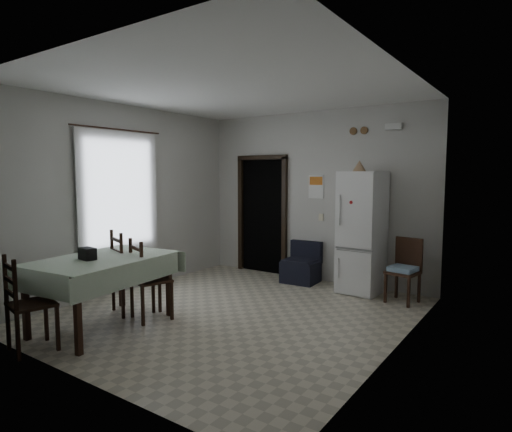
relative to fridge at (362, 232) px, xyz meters
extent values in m
plane|color=#C0B79D|center=(-1.00, -1.93, -0.94)|extent=(4.50, 4.50, 0.00)
cube|color=black|center=(-2.05, 0.54, 0.11)|extent=(0.90, 0.45, 2.10)
cube|color=black|center=(-2.54, 0.29, 0.11)|extent=(0.08, 0.10, 2.18)
cube|color=black|center=(-1.56, 0.29, 0.11)|extent=(0.08, 0.10, 2.18)
cube|color=black|center=(-2.05, 0.29, 1.20)|extent=(1.06, 0.10, 0.08)
cube|color=silver|center=(-3.15, -2.13, 0.61)|extent=(0.10, 1.20, 1.60)
cube|color=silver|center=(-3.04, -2.13, 0.61)|extent=(0.02, 1.45, 1.85)
cylinder|color=black|center=(-3.03, -2.13, 1.56)|extent=(0.02, 1.60, 0.02)
cube|color=white|center=(-0.95, 0.31, 0.68)|extent=(0.28, 0.02, 0.40)
cube|color=orange|center=(-0.95, 0.30, 0.78)|extent=(0.24, 0.01, 0.14)
cube|color=beige|center=(-0.85, 0.31, 0.16)|extent=(0.08, 0.02, 0.12)
cylinder|color=brown|center=(-0.30, 0.31, 1.58)|extent=(0.12, 0.03, 0.12)
cylinder|color=brown|center=(-0.12, 0.31, 1.58)|extent=(0.12, 0.03, 0.12)
cube|color=white|center=(0.35, 0.28, 1.61)|extent=(0.25, 0.07, 0.09)
cone|color=tan|center=(-0.07, 0.01, 1.02)|extent=(0.21, 0.21, 0.17)
cube|color=black|center=(-2.01, -3.40, -0.03)|extent=(0.23, 0.15, 0.14)
camera|label=1|loc=(2.37, -6.30, 0.88)|focal=30.00mm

